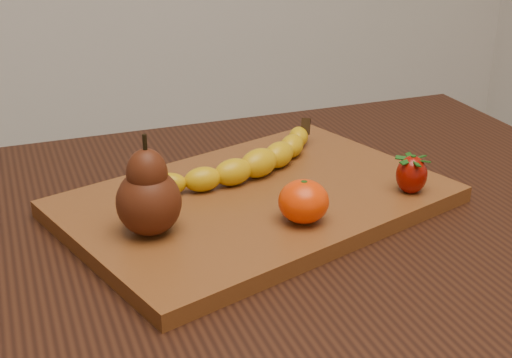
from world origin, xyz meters
name	(u,v)px	position (x,y,z in m)	size (l,w,h in m)	color
table	(258,284)	(0.00, 0.00, 0.66)	(1.00, 0.70, 0.76)	black
cutting_board	(256,201)	(0.00, 0.02, 0.77)	(0.45, 0.30, 0.02)	brown
banana	(259,163)	(0.03, 0.07, 0.80)	(0.23, 0.06, 0.04)	#DCAA0A
pear	(148,185)	(-0.14, -0.03, 0.84)	(0.07, 0.07, 0.11)	#4A1C0B
mandarin	(304,201)	(0.03, -0.07, 0.80)	(0.06, 0.06, 0.05)	#F03802
strawberry	(412,173)	(0.18, -0.04, 0.80)	(0.04, 0.04, 0.05)	#890C03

